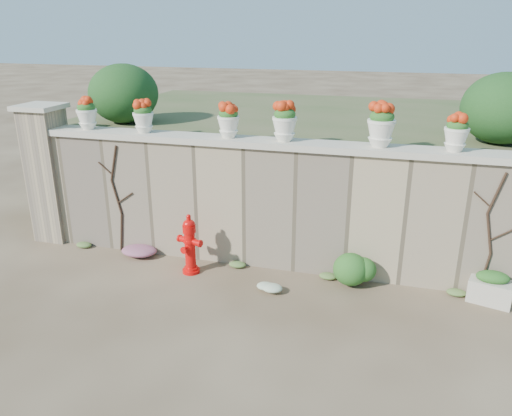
% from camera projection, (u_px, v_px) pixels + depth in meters
% --- Properties ---
extents(ground, '(80.00, 80.00, 0.00)m').
position_uv_depth(ground, '(239.00, 320.00, 6.76)').
color(ground, '#4A3825').
rests_on(ground, ground).
extents(stone_wall, '(8.00, 0.40, 2.00)m').
position_uv_depth(stone_wall, '(272.00, 207.00, 8.05)').
color(stone_wall, '#9B8767').
rests_on(stone_wall, ground).
extents(wall_cap, '(8.10, 0.52, 0.10)m').
position_uv_depth(wall_cap, '(273.00, 143.00, 7.68)').
color(wall_cap, beige).
rests_on(wall_cap, stone_wall).
extents(gate_pillar, '(0.72, 0.72, 2.48)m').
position_uv_depth(gate_pillar, '(49.00, 173.00, 9.01)').
color(gate_pillar, '#9B8767').
rests_on(gate_pillar, ground).
extents(raised_fill, '(9.00, 6.00, 2.00)m').
position_uv_depth(raised_fill, '(307.00, 159.00, 10.94)').
color(raised_fill, '#384C23').
rests_on(raised_fill, ground).
extents(back_shrub_left, '(1.30, 1.30, 1.10)m').
position_uv_depth(back_shrub_left, '(124.00, 94.00, 9.41)').
color(back_shrub_left, '#143814').
rests_on(back_shrub_left, raised_fill).
extents(back_shrub_right, '(1.30, 1.30, 1.10)m').
position_uv_depth(back_shrub_right, '(504.00, 108.00, 7.73)').
color(back_shrub_right, '#143814').
rests_on(back_shrub_right, raised_fill).
extents(vine_left, '(0.60, 0.04, 1.91)m').
position_uv_depth(vine_left, '(117.00, 198.00, 8.53)').
color(vine_left, black).
rests_on(vine_left, ground).
extents(vine_right, '(0.60, 0.04, 1.91)m').
position_uv_depth(vine_right, '(490.00, 234.00, 7.03)').
color(vine_right, black).
rests_on(vine_right, ground).
extents(fire_hydrant, '(0.43, 0.31, 0.99)m').
position_uv_depth(fire_hydrant, '(190.00, 244.00, 7.91)').
color(fire_hydrant, red).
rests_on(fire_hydrant, ground).
extents(planter_box, '(0.66, 0.49, 0.49)m').
position_uv_depth(planter_box, '(491.00, 288.00, 7.14)').
color(planter_box, beige).
rests_on(planter_box, ground).
extents(green_shrub, '(0.68, 0.61, 0.64)m').
position_uv_depth(green_shrub, '(359.00, 268.00, 7.51)').
color(green_shrub, '#1E5119').
rests_on(green_shrub, ground).
extents(magenta_clump, '(0.92, 0.62, 0.25)m').
position_uv_depth(magenta_clump, '(142.00, 250.00, 8.59)').
color(magenta_clump, '#C62795').
rests_on(magenta_clump, ground).
extents(white_flowers, '(0.51, 0.41, 0.19)m').
position_uv_depth(white_flowers, '(266.00, 287.00, 7.45)').
color(white_flowers, white).
rests_on(white_flowers, ground).
extents(urn_pot_0, '(0.34, 0.34, 0.54)m').
position_uv_depth(urn_pot_0, '(87.00, 113.00, 8.39)').
color(urn_pot_0, white).
rests_on(urn_pot_0, wall_cap).
extents(urn_pot_1, '(0.34, 0.34, 0.53)m').
position_uv_depth(urn_pot_1, '(143.00, 117.00, 8.13)').
color(urn_pot_1, white).
rests_on(urn_pot_1, wall_cap).
extents(urn_pot_2, '(0.35, 0.35, 0.54)m').
position_uv_depth(urn_pot_2, '(228.00, 121.00, 7.75)').
color(urn_pot_2, white).
rests_on(urn_pot_2, wall_cap).
extents(urn_pot_3, '(0.38, 0.38, 0.59)m').
position_uv_depth(urn_pot_3, '(285.00, 122.00, 7.52)').
color(urn_pot_3, white).
rests_on(urn_pot_3, wall_cap).
extents(urn_pot_4, '(0.40, 0.40, 0.63)m').
position_uv_depth(urn_pot_4, '(381.00, 125.00, 7.15)').
color(urn_pot_4, white).
rests_on(urn_pot_4, wall_cap).
extents(urn_pot_5, '(0.34, 0.34, 0.53)m').
position_uv_depth(urn_pot_5, '(456.00, 133.00, 6.91)').
color(urn_pot_5, white).
rests_on(urn_pot_5, wall_cap).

